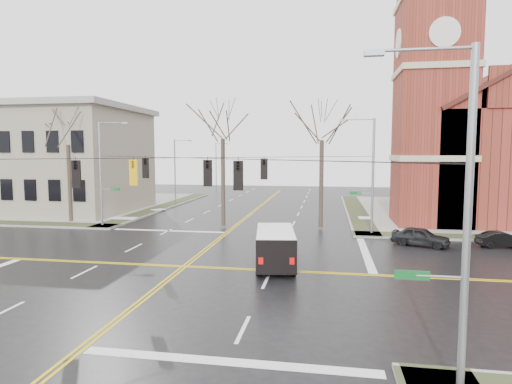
% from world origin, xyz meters
% --- Properties ---
extents(ground, '(120.00, 120.00, 0.00)m').
position_xyz_m(ground, '(0.00, 0.00, 0.00)').
color(ground, black).
rests_on(ground, ground).
extents(sidewalks, '(80.00, 80.00, 0.17)m').
position_xyz_m(sidewalks, '(0.00, 0.00, 0.08)').
color(sidewalks, gray).
rests_on(sidewalks, ground).
extents(road_markings, '(100.00, 100.00, 0.01)m').
position_xyz_m(road_markings, '(0.00, 0.00, 0.01)').
color(road_markings, gold).
rests_on(road_markings, ground).
extents(church, '(24.28, 27.48, 27.50)m').
position_xyz_m(church, '(24.76, 24.78, 8.43)').
color(church, maroon).
rests_on(church, ground).
extents(civic_building_a, '(18.00, 14.00, 11.00)m').
position_xyz_m(civic_building_a, '(-22.00, 20.00, 5.50)').
color(civic_building_a, gray).
rests_on(civic_building_a, ground).
extents(signal_pole_ne, '(2.75, 0.22, 9.00)m').
position_xyz_m(signal_pole_ne, '(11.32, 11.50, 4.95)').
color(signal_pole_ne, gray).
rests_on(signal_pole_ne, ground).
extents(signal_pole_nw, '(2.75, 0.22, 9.00)m').
position_xyz_m(signal_pole_nw, '(-11.32, 11.50, 4.95)').
color(signal_pole_nw, gray).
rests_on(signal_pole_nw, ground).
extents(signal_pole_se, '(2.75, 0.22, 9.00)m').
position_xyz_m(signal_pole_se, '(11.32, -11.50, 4.95)').
color(signal_pole_se, gray).
rests_on(signal_pole_se, ground).
extents(span_wires, '(23.02, 23.02, 0.03)m').
position_xyz_m(span_wires, '(0.00, 0.00, 6.20)').
color(span_wires, black).
rests_on(span_wires, ground).
extents(traffic_signals, '(8.21, 8.26, 1.30)m').
position_xyz_m(traffic_signals, '(-0.00, -0.67, 5.45)').
color(traffic_signals, black).
rests_on(traffic_signals, ground).
extents(streetlight_north_a, '(2.30, 0.20, 8.00)m').
position_xyz_m(streetlight_north_a, '(-10.65, 28.00, 4.47)').
color(streetlight_north_a, gray).
rests_on(streetlight_north_a, ground).
extents(streetlight_north_b, '(2.30, 0.20, 8.00)m').
position_xyz_m(streetlight_north_b, '(-10.65, 48.00, 4.47)').
color(streetlight_north_b, gray).
rests_on(streetlight_north_b, ground).
extents(cargo_van, '(2.86, 5.70, 2.08)m').
position_xyz_m(cargo_van, '(5.08, 1.12, 1.23)').
color(cargo_van, white).
rests_on(cargo_van, ground).
extents(parked_car_a, '(4.15, 2.98, 1.31)m').
position_xyz_m(parked_car_a, '(14.46, 7.93, 0.66)').
color(parked_car_a, black).
rests_on(parked_car_a, ground).
extents(parked_car_b, '(3.40, 1.47, 1.09)m').
position_xyz_m(parked_car_b, '(19.90, 8.36, 0.54)').
color(parked_car_b, black).
rests_on(parked_car_b, ground).
extents(tree_nw_far, '(4.00, 4.00, 10.57)m').
position_xyz_m(tree_nw_far, '(-15.45, 12.97, 7.66)').
color(tree_nw_far, '#392E24').
rests_on(tree_nw_far, ground).
extents(tree_nw_near, '(4.00, 4.00, 11.28)m').
position_xyz_m(tree_nw_near, '(-0.89, 12.87, 8.17)').
color(tree_nw_near, '#392E24').
rests_on(tree_nw_near, ground).
extents(tree_ne, '(4.00, 4.00, 11.07)m').
position_xyz_m(tree_ne, '(7.48, 13.50, 8.02)').
color(tree_ne, '#392E24').
rests_on(tree_ne, ground).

